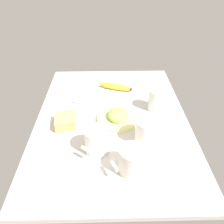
{
  "coord_description": "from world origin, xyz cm",
  "views": [
    {
      "loc": [
        78.15,
        -1.77,
        61.81
      ],
      "look_at": [
        0.0,
        0.0,
        5.0
      ],
      "focal_mm": 36.69,
      "sensor_mm": 36.0,
      "label": 1
    }
  ],
  "objects_px": {
    "plate_of_food": "(118,117)",
    "coffee_mug_spare": "(97,140)",
    "coffee_mug_milky": "(147,131)",
    "coffee_mug_black": "(132,160)",
    "sandwich_main": "(65,121)",
    "banana": "(115,87)",
    "spoon": "(72,101)",
    "glass_of_milk": "(156,101)"
  },
  "relations": [
    {
      "from": "plate_of_food",
      "to": "coffee_mug_spare",
      "type": "relative_size",
      "value": 1.71
    },
    {
      "from": "sandwich_main",
      "to": "glass_of_milk",
      "type": "distance_m",
      "value": 0.4
    },
    {
      "from": "glass_of_milk",
      "to": "sandwich_main",
      "type": "bearing_deg",
      "value": -74.49
    },
    {
      "from": "banana",
      "to": "spoon",
      "type": "distance_m",
      "value": 0.24
    },
    {
      "from": "coffee_mug_milky",
      "to": "spoon",
      "type": "bearing_deg",
      "value": -131.68
    },
    {
      "from": "coffee_mug_milky",
      "to": "sandwich_main",
      "type": "height_order",
      "value": "coffee_mug_milky"
    },
    {
      "from": "glass_of_milk",
      "to": "coffee_mug_milky",
      "type": "bearing_deg",
      "value": -18.32
    },
    {
      "from": "glass_of_milk",
      "to": "plate_of_food",
      "type": "bearing_deg",
      "value": -66.9
    },
    {
      "from": "glass_of_milk",
      "to": "banana",
      "type": "bearing_deg",
      "value": -135.86
    },
    {
      "from": "coffee_mug_milky",
      "to": "coffee_mug_black",
      "type": "bearing_deg",
      "value": -26.52
    },
    {
      "from": "coffee_mug_milky",
      "to": "glass_of_milk",
      "type": "xyz_separation_m",
      "value": [
        -0.21,
        0.07,
        -0.01
      ]
    },
    {
      "from": "banana",
      "to": "coffee_mug_spare",
      "type": "bearing_deg",
      "value": -10.43
    },
    {
      "from": "plate_of_food",
      "to": "glass_of_milk",
      "type": "xyz_separation_m",
      "value": [
        -0.07,
        0.17,
        0.03
      ]
    },
    {
      "from": "plate_of_food",
      "to": "sandwich_main",
      "type": "bearing_deg",
      "value": -81.01
    },
    {
      "from": "banana",
      "to": "spoon",
      "type": "height_order",
      "value": "banana"
    },
    {
      "from": "coffee_mug_spare",
      "to": "banana",
      "type": "height_order",
      "value": "coffee_mug_spare"
    },
    {
      "from": "coffee_mug_black",
      "to": "spoon",
      "type": "height_order",
      "value": "coffee_mug_black"
    },
    {
      "from": "plate_of_food",
      "to": "banana",
      "type": "xyz_separation_m",
      "value": [
        -0.25,
        -0.0,
        0.0
      ]
    },
    {
      "from": "plate_of_food",
      "to": "coffee_mug_milky",
      "type": "distance_m",
      "value": 0.17
    },
    {
      "from": "glass_of_milk",
      "to": "spoon",
      "type": "height_order",
      "value": "glass_of_milk"
    },
    {
      "from": "plate_of_food",
      "to": "glass_of_milk",
      "type": "distance_m",
      "value": 0.19
    },
    {
      "from": "coffee_mug_black",
      "to": "banana",
      "type": "xyz_separation_m",
      "value": [
        -0.53,
        -0.04,
        -0.03
      ]
    },
    {
      "from": "sandwich_main",
      "to": "coffee_mug_milky",
      "type": "bearing_deg",
      "value": 72.02
    },
    {
      "from": "coffee_mug_milky",
      "to": "coffee_mug_spare",
      "type": "bearing_deg",
      "value": -76.65
    },
    {
      "from": "plate_of_food",
      "to": "banana",
      "type": "height_order",
      "value": "plate_of_food"
    },
    {
      "from": "plate_of_food",
      "to": "banana",
      "type": "relative_size",
      "value": 1.01
    },
    {
      "from": "sandwich_main",
      "to": "spoon",
      "type": "relative_size",
      "value": 0.78
    },
    {
      "from": "coffee_mug_milky",
      "to": "spoon",
      "type": "distance_m",
      "value": 0.42
    },
    {
      "from": "plate_of_food",
      "to": "spoon",
      "type": "bearing_deg",
      "value": -123.96
    },
    {
      "from": "coffee_mug_black",
      "to": "sandwich_main",
      "type": "bearing_deg",
      "value": -133.83
    },
    {
      "from": "sandwich_main",
      "to": "spoon",
      "type": "height_order",
      "value": "sandwich_main"
    },
    {
      "from": "coffee_mug_spare",
      "to": "glass_of_milk",
      "type": "xyz_separation_m",
      "value": [
        -0.25,
        0.25,
        -0.01
      ]
    },
    {
      "from": "plate_of_food",
      "to": "glass_of_milk",
      "type": "relative_size",
      "value": 1.78
    },
    {
      "from": "coffee_mug_spare",
      "to": "glass_of_milk",
      "type": "relative_size",
      "value": 1.04
    },
    {
      "from": "coffee_mug_black",
      "to": "banana",
      "type": "height_order",
      "value": "coffee_mug_black"
    },
    {
      "from": "coffee_mug_milky",
      "to": "sandwich_main",
      "type": "bearing_deg",
      "value": -107.98
    },
    {
      "from": "coffee_mug_spare",
      "to": "spoon",
      "type": "distance_m",
      "value": 0.35
    },
    {
      "from": "coffee_mug_milky",
      "to": "coffee_mug_spare",
      "type": "relative_size",
      "value": 1.12
    },
    {
      "from": "coffee_mug_black",
      "to": "coffee_mug_spare",
      "type": "xyz_separation_m",
      "value": [
        -0.09,
        -0.12,
        0.0
      ]
    },
    {
      "from": "plate_of_food",
      "to": "spoon",
      "type": "relative_size",
      "value": 1.38
    },
    {
      "from": "coffee_mug_milky",
      "to": "banana",
      "type": "distance_m",
      "value": 0.41
    },
    {
      "from": "coffee_mug_spare",
      "to": "sandwich_main",
      "type": "distance_m",
      "value": 0.2
    }
  ]
}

